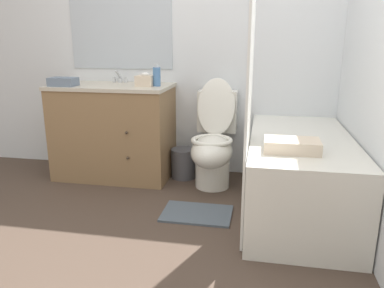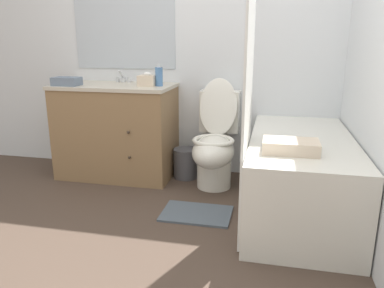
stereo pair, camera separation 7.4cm
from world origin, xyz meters
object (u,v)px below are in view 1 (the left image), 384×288
object	(u,v)px
vanity_cabinet	(114,130)
sink_faucet	(119,79)
tissue_box	(145,80)
bath_mat	(197,213)
soap_dispenser	(157,76)
wastebasket	(183,163)
toilet	(213,144)
bathtub	(298,174)
hand_towel_folded	(63,82)
bath_towel_folded	(292,146)

from	to	relation	value
vanity_cabinet	sink_faucet	size ratio (longest dim) A/B	7.31
tissue_box	bath_mat	size ratio (longest dim) A/B	0.29
soap_dispenser	bath_mat	world-z (taller)	soap_dispenser
sink_faucet	wastebasket	size ratio (longest dim) A/B	0.53
toilet	wastebasket	distance (m)	0.39
bathtub	hand_towel_folded	distance (m)	2.06
vanity_cabinet	wastebasket	bearing A→B (deg)	4.59
soap_dispenser	sink_faucet	bearing A→B (deg)	152.85
tissue_box	bath_mat	distance (m)	1.23
sink_faucet	toilet	world-z (taller)	sink_faucet
toilet	hand_towel_folded	xyz separation A→B (m)	(-1.28, -0.09, 0.50)
sink_faucet	hand_towel_folded	distance (m)	0.51
bath_towel_folded	bath_mat	world-z (taller)	bath_towel_folded
bathtub	bath_towel_folded	distance (m)	0.52
toilet	bathtub	distance (m)	0.78
bath_towel_folded	vanity_cabinet	bearing A→B (deg)	150.24
vanity_cabinet	toilet	bearing A→B (deg)	-4.61
wastebasket	vanity_cabinet	bearing A→B (deg)	-175.41
soap_dispenser	bath_towel_folded	world-z (taller)	soap_dispenser
vanity_cabinet	soap_dispenser	size ratio (longest dim) A/B	5.55
hand_towel_folded	bath_mat	xyz separation A→B (m)	(1.25, -0.51, -0.87)
vanity_cabinet	bathtub	world-z (taller)	vanity_cabinet
tissue_box	bath_mat	world-z (taller)	tissue_box
sink_faucet	bathtub	size ratio (longest dim) A/B	0.10
toilet	tissue_box	size ratio (longest dim) A/B	6.27
soap_dispenser	bath_towel_folded	xyz separation A→B (m)	(1.08, -0.83, -0.32)
toilet	soap_dispenser	bearing A→B (deg)	174.47
toilet	hand_towel_folded	world-z (taller)	hand_towel_folded
bathtub	vanity_cabinet	bearing A→B (deg)	163.92
toilet	soap_dispenser	distance (m)	0.75
vanity_cabinet	hand_towel_folded	distance (m)	0.60
tissue_box	hand_towel_folded	bearing A→B (deg)	-169.09
toilet	bathtub	world-z (taller)	toilet
toilet	hand_towel_folded	distance (m)	1.38
sink_faucet	bath_towel_folded	distance (m)	1.85
bath_towel_folded	bath_mat	xyz separation A→B (m)	(-0.61, 0.18, -0.59)
vanity_cabinet	sink_faucet	distance (m)	0.48
bath_mat	soap_dispenser	bearing A→B (deg)	125.57
tissue_box	toilet	bearing A→B (deg)	-3.98
sink_faucet	bath_towel_folded	xyz separation A→B (m)	(1.50, -1.05, -0.27)
bathtub	soap_dispenser	size ratio (longest dim) A/B	7.90
wastebasket	bath_mat	xyz separation A→B (m)	(0.26, -0.73, -0.13)
tissue_box	bath_mat	bearing A→B (deg)	-48.66
bathtub	bath_towel_folded	world-z (taller)	bath_towel_folded
wastebasket	tissue_box	bearing A→B (deg)	-165.06
sink_faucet	wastebasket	distance (m)	0.98
bath_mat	vanity_cabinet	bearing A→B (deg)	142.63
wastebasket	tissue_box	xyz separation A→B (m)	(-0.31, -0.08, 0.75)
soap_dispenser	bath_mat	distance (m)	1.21
toilet	bath_mat	bearing A→B (deg)	-93.16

